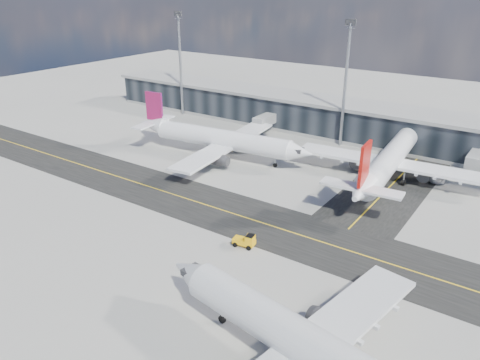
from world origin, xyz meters
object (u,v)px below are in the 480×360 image
at_px(airliner_af, 220,139).
at_px(airliner_near, 320,354).
at_px(baggage_tug, 246,241).
at_px(service_van, 440,176).
at_px(airliner_redtail, 389,161).

bearing_deg(airliner_af, airliner_near, 38.97).
height_order(baggage_tug, service_van, baggage_tug).
xyz_separation_m(airliner_redtail, airliner_near, (11.46, -54.05, -0.14)).
xyz_separation_m(airliner_redtail, baggage_tug, (-8.96, -36.30, -3.31)).
distance_m(airliner_af, airliner_near, 65.94).
distance_m(baggage_tug, service_van, 46.23).
xyz_separation_m(airliner_af, baggage_tug, (26.41, -28.68, -3.20)).
distance_m(airliner_near, service_van, 60.69).
bearing_deg(airliner_redtail, baggage_tug, -108.47).
xyz_separation_m(airliner_near, service_van, (-2.92, 60.53, -3.34)).
height_order(airliner_redtail, service_van, airliner_redtail).
bearing_deg(baggage_tug, airliner_redtail, 156.09).
relative_size(airliner_redtail, airliner_near, 1.04).
bearing_deg(baggage_tug, airliner_near, 38.96).
relative_size(airliner_af, airliner_near, 1.01).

